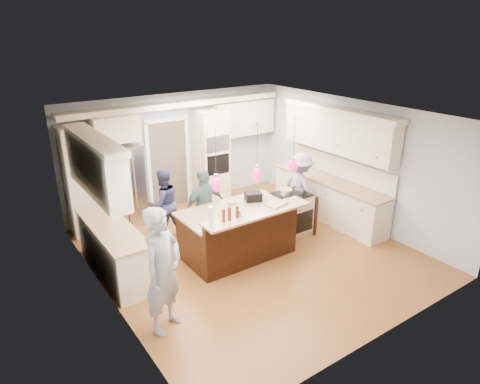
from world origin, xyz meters
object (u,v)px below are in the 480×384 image
object	(u,v)px
refrigerator	(121,186)
person_far_left	(163,203)
kitchen_island	(238,232)
person_bar_end	(163,271)
island_range	(291,214)

from	to	relation	value
refrigerator	person_far_left	bearing A→B (deg)	-64.05
kitchen_island	person_far_left	world-z (taller)	person_far_left
person_bar_end	person_far_left	bearing A→B (deg)	35.99
island_range	person_far_left	distance (m)	2.65
refrigerator	island_range	world-z (taller)	refrigerator
refrigerator	island_range	xyz separation A→B (m)	(2.71, -2.49, -0.44)
island_range	person_bar_end	bearing A→B (deg)	-160.34
kitchen_island	person_bar_end	xyz separation A→B (m)	(-2.05, -1.16, 0.47)
refrigerator	person_bar_end	xyz separation A→B (m)	(-0.75, -3.73, 0.05)
refrigerator	kitchen_island	bearing A→B (deg)	-63.09
refrigerator	person_far_left	world-z (taller)	refrigerator
refrigerator	kitchen_island	world-z (taller)	refrigerator
refrigerator	kitchen_island	xyz separation A→B (m)	(1.30, -2.57, -0.41)
kitchen_island	person_bar_end	bearing A→B (deg)	-150.52
island_range	kitchen_island	bearing A→B (deg)	-176.92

